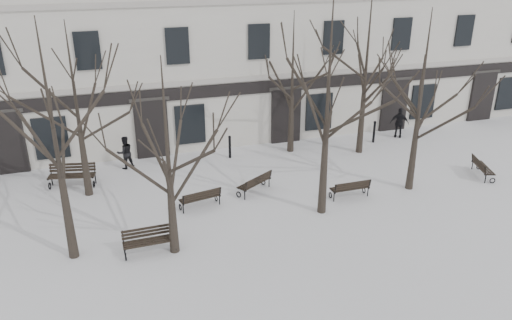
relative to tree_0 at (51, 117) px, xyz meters
name	(u,v)px	position (x,y,z in m)	size (l,w,h in m)	color
ground	(273,222)	(7.13, 0.16, -4.91)	(100.00, 100.00, 0.00)	silver
building	(198,27)	(7.13, 13.12, 0.61)	(40.40, 10.20, 11.40)	beige
tree_0	(51,117)	(0.00, 0.00, 0.00)	(5.50, 5.50, 7.85)	black
tree_1	(166,136)	(3.28, -0.70, -0.72)	(4.69, 4.69, 6.70)	black
tree_2	(329,78)	(9.23, 0.34, 0.46)	(6.01, 6.01, 8.59)	black
tree_3	(423,81)	(13.73, 1.14, -0.19)	(5.28, 5.28, 7.55)	black
tree_4	(74,91)	(0.51, 4.69, -0.42)	(5.03, 5.03, 7.18)	black
tree_5	(293,67)	(10.41, 6.76, -0.55)	(4.89, 4.89, 6.98)	black
tree_6	(368,49)	(13.70, 5.57, 0.29)	(5.83, 5.83, 8.32)	black
bench_0	(149,240)	(2.46, -0.51, -4.43)	(1.76, 0.68, 0.88)	black
bench_1	(200,198)	(4.76, 2.09, -4.46)	(1.72, 0.91, 0.83)	black
bench_2	(350,188)	(10.85, 1.09, -4.46)	(1.65, 0.61, 0.83)	black
bench_3	(72,174)	(-0.13, 5.78, -4.37)	(2.05, 1.09, 0.99)	black
bench_4	(255,183)	(7.26, 2.75, -4.45)	(1.72, 1.39, 0.85)	black
bench_5	(482,167)	(17.57, 1.25, -4.47)	(1.06, 1.68, 0.81)	black
bollard_a	(230,146)	(7.22, 6.82, -4.29)	(0.15, 0.15, 1.16)	black
bollard_b	(374,131)	(15.11, 6.59, -4.27)	(0.15, 0.15, 1.20)	black
pedestrian_b	(127,168)	(2.22, 7.05, -4.91)	(0.77, 0.60, 1.58)	black
pedestrian_c	(398,137)	(16.79, 6.84, -4.91)	(0.98, 0.41, 1.67)	black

